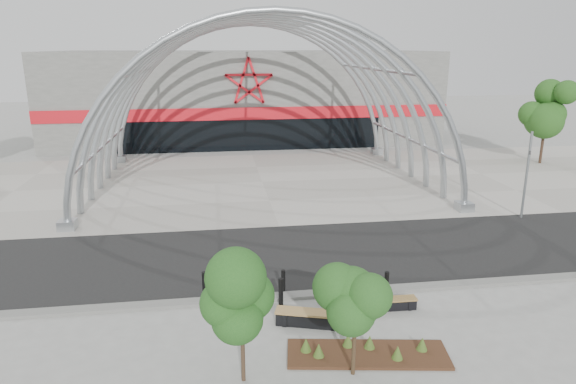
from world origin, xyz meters
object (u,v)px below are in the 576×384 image
(street_tree_1, at_px, (356,295))
(bollard_2, at_px, (281,292))
(street_tree_0, at_px, (241,295))
(bench_0, at_px, (312,319))
(signal_pole, at_px, (527,174))
(bench_1, at_px, (389,304))

(street_tree_1, relative_size, bollard_2, 3.25)
(street_tree_0, bearing_deg, bollard_2, 68.71)
(bench_0, bearing_deg, bollard_2, 119.96)
(signal_pole, height_order, street_tree_1, signal_pole)
(bollard_2, bearing_deg, bench_1, -12.12)
(street_tree_0, distance_m, street_tree_1, 2.91)
(bench_0, relative_size, bollard_2, 2.37)
(bench_0, bearing_deg, signal_pole, 35.02)
(bench_1, bearing_deg, street_tree_1, -123.03)
(signal_pole, bearing_deg, bench_0, -144.98)
(bollard_2, bearing_deg, bench_0, -60.04)
(street_tree_0, bearing_deg, signal_pole, 37.08)
(bench_1, bearing_deg, bench_0, -166.56)
(street_tree_1, bearing_deg, street_tree_0, 177.06)
(street_tree_1, bearing_deg, bollard_2, 109.61)
(signal_pole, distance_m, bench_0, 15.43)
(signal_pole, distance_m, bench_1, 12.92)
(bench_0, bearing_deg, street_tree_0, -133.46)
(bench_1, relative_size, bollard_2, 1.87)
(street_tree_0, bearing_deg, bench_1, 31.55)
(signal_pole, relative_size, bench_1, 2.37)
(signal_pole, distance_m, bollard_2, 15.34)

